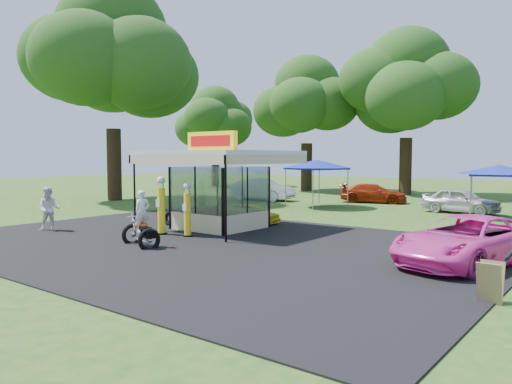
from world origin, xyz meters
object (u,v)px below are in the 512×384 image
gas_station_kiosk (220,188)px  gas_pump_right (188,211)px  spectator_west (49,209)px  tent_west (316,164)px  kiosk_car (252,213)px  bg_car_b (373,193)px  bg_car_a (262,189)px  bg_car_c (461,201)px  pink_sedan (467,241)px  motorcycle (142,224)px  a_frame_sign (490,283)px  gas_pump_left (161,207)px  tent_east (499,170)px

gas_station_kiosk → gas_pump_right: gas_station_kiosk is taller
spectator_west → tent_west: 16.02m
kiosk_car → bg_car_b: (0.04, 13.35, 0.16)m
bg_car_a → bg_car_c: bearing=-96.6°
pink_sedan → tent_west: (-11.97, 11.69, 1.94)m
motorcycle → bg_car_c: size_ratio=0.50×
gas_station_kiosk → bg_car_c: bearing=62.6°
a_frame_sign → bg_car_c: (-5.35, 17.31, 0.25)m
a_frame_sign → pink_sedan: (-1.44, 3.62, 0.26)m
pink_sedan → spectator_west: bearing=-151.7°
a_frame_sign → spectator_west: spectator_west is taller
gas_pump_left → tent_west: bearing=93.4°
gas_station_kiosk → bg_car_c: (6.54, 12.63, -1.08)m
kiosk_car → a_frame_sign: bearing=-120.1°
tent_east → a_frame_sign: bearing=-78.7°
a_frame_sign → bg_car_a: bg_car_a is taller
motorcycle → tent_west: tent_west is taller
a_frame_sign → gas_pump_right: bearing=169.0°
pink_sedan → tent_west: tent_west is taller
gas_pump_right → bg_car_b: size_ratio=0.48×
spectator_west → bg_car_b: bearing=25.0°
tent_west → tent_east: tent_west is taller
gas_station_kiosk → motorcycle: 5.03m
bg_car_c → bg_car_a: bearing=96.7°
gas_pump_left → pink_sedan: bearing=8.2°
gas_station_kiosk → pink_sedan: size_ratio=1.05×
gas_station_kiosk → bg_car_b: bearing=89.9°
spectator_west → bg_car_c: 21.09m
pink_sedan → bg_car_c: (-3.91, 13.70, -0.02)m
gas_station_kiosk → motorcycle: bearing=-81.5°
kiosk_car → tent_east: tent_east is taller
gas_pump_left → pink_sedan: size_ratio=0.45×
gas_pump_right → kiosk_car: gas_pump_right is taller
kiosk_car → tent_west: size_ratio=0.67×
tent_east → bg_car_c: bearing=144.9°
kiosk_car → bg_car_b: 13.35m
bg_car_b → a_frame_sign: bearing=-164.7°
bg_car_a → spectator_west: bearing=179.3°
gas_station_kiosk → pink_sedan: 10.56m
gas_pump_left → bg_car_a: size_ratio=0.49×
pink_sedan → tent_east: size_ratio=1.32×
motorcycle → bg_car_a: size_ratio=0.43×
kiosk_car → bg_car_b: bg_car_b is taller
gas_pump_right → pink_sedan: size_ratio=0.41×
a_frame_sign → motorcycle: bearing=-178.8°
gas_pump_right → kiosk_car: size_ratio=0.76×
gas_pump_right → pink_sedan: gas_pump_right is taller
gas_station_kiosk → bg_car_b: gas_station_kiosk is taller
motorcycle → spectator_west: bearing=-163.9°
bg_car_c → tent_east: bearing=-118.8°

